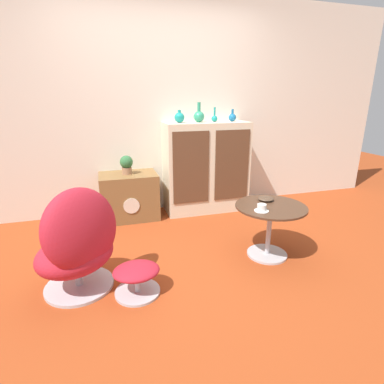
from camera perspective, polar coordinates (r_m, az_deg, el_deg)
name	(u,v)px	position (r m, az deg, el deg)	size (l,w,h in m)	color
ground_plane	(196,263)	(2.77, 0.84, -13.43)	(12.00, 12.00, 0.00)	#9E3D19
wall_back	(160,108)	(3.85, -6.08, 15.67)	(6.40, 0.06, 2.60)	silver
sideboard	(206,167)	(3.84, 2.67, 4.72)	(1.05, 0.45, 1.14)	beige
tv_console	(129,196)	(3.72, -11.84, -0.76)	(0.67, 0.47, 0.56)	brown
egg_chair	(78,243)	(2.40, -20.81, -9.09)	(0.81, 0.81, 0.85)	#B7B7BC
ottoman	(137,275)	(2.37, -10.51, -15.35)	(0.35, 0.34, 0.24)	#B7B7BC
coffee_table	(270,221)	(2.84, 14.57, -5.36)	(0.64, 0.64, 0.50)	#B7B7BC
vase_leftmost	(179,117)	(3.66, -2.42, 14.02)	(0.12, 0.12, 0.15)	teal
vase_inner_left	(199,116)	(3.72, 1.32, 14.28)	(0.13, 0.13, 0.23)	#2D8E6B
vase_inner_right	(215,118)	(3.79, 4.32, 13.90)	(0.07, 0.07, 0.17)	teal
vase_rightmost	(232,117)	(3.88, 7.70, 13.95)	(0.09, 0.09, 0.15)	#196699
potted_plant	(126,164)	(3.61, -12.37, 5.22)	(0.15, 0.15, 0.22)	#996B4C
teacup	(262,208)	(2.63, 13.12, -3.04)	(0.12, 0.12, 0.06)	white
bowl	(266,199)	(2.91, 13.87, -1.23)	(0.15, 0.15, 0.04)	#4C3828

